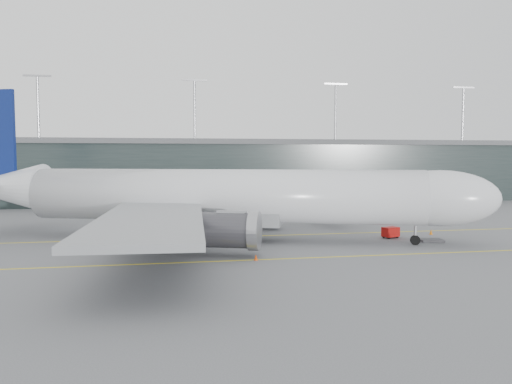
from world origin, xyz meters
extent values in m
plane|color=#5C5C61|center=(0.00, 0.00, 0.00)|extent=(320.00, 320.00, 0.00)
cube|color=yellow|center=(0.00, -4.00, 0.01)|extent=(160.00, 0.25, 0.02)
cube|color=yellow|center=(0.00, -20.00, 0.01)|extent=(160.00, 0.25, 0.02)
cube|color=yellow|center=(5.00, 20.00, 0.01)|extent=(0.25, 60.00, 0.02)
cube|color=#1D2726|center=(0.00, 58.00, 7.00)|extent=(240.00, 35.00, 14.00)
cube|color=#525457|center=(0.00, 58.00, 14.60)|extent=(240.00, 36.00, 1.20)
cylinder|color=#9E9EA3|center=(-30.00, 48.00, 22.00)|extent=(0.60, 0.60, 14.00)
cylinder|color=#9E9EA3|center=(5.00, 48.00, 22.00)|extent=(0.60, 0.60, 14.00)
cylinder|color=#9E9EA3|center=(40.00, 48.00, 22.00)|extent=(0.60, 0.60, 14.00)
cylinder|color=#9E9EA3|center=(75.00, 48.00, 22.00)|extent=(0.60, 0.60, 14.00)
cylinder|color=silver|center=(5.42, -6.50, 5.94)|extent=(50.92, 23.62, 6.94)
ellipsoid|color=silver|center=(31.31, -15.59, 5.94)|extent=(16.06, 11.38, 6.94)
cone|color=silver|center=(-24.70, 4.08, 6.72)|extent=(13.83, 10.37, 6.67)
cube|color=gray|center=(4.36, -6.13, 3.25)|extent=(18.76, 11.22, 2.24)
cube|color=black|center=(35.33, -17.00, 7.06)|extent=(3.44, 3.99, 0.90)
cube|color=gray|center=(-3.50, -21.77, 4.82)|extent=(11.96, 33.02, 0.62)
cylinder|color=#3B3A40|center=(4.01, -17.28, 2.91)|extent=(8.70, 6.30, 3.92)
cube|color=gray|center=(8.00, 11.00, 4.82)|extent=(27.01, 32.33, 0.62)
cylinder|color=#3B3A40|center=(11.06, 2.80, 2.91)|extent=(8.70, 6.30, 3.92)
cube|color=silver|center=(-23.72, 10.26, 7.28)|extent=(10.77, 11.80, 0.39)
cylinder|color=black|center=(28.67, -14.66, 0.62)|extent=(1.31, 0.83, 1.23)
cylinder|color=#9E9EA3|center=(28.67, -14.66, 1.46)|extent=(0.34, 0.34, 2.91)
cylinder|color=black|center=(-0.59, -10.09, 0.73)|extent=(1.56, 1.01, 1.46)
cylinder|color=black|center=(2.97, 0.06, 0.73)|extent=(1.56, 1.01, 1.46)
cube|color=#29292E|center=(23.25, 1.46, 4.60)|extent=(3.36, 3.68, 2.58)
cube|color=#29292E|center=(24.27, 9.03, 4.60)|extent=(3.87, 12.17, 2.30)
cube|color=#29292E|center=(25.86, 20.90, 4.60)|extent=(4.10, 12.20, 2.39)
cube|color=#29292E|center=(27.45, 32.76, 4.60)|extent=(4.33, 12.23, 2.49)
cylinder|color=#9E9EA3|center=(24.35, 9.67, 1.75)|extent=(0.46, 0.46, 3.50)
cube|color=#3B3A40|center=(24.35, 9.67, 0.32)|extent=(2.01, 1.61, 0.64)
cylinder|color=#29292E|center=(23.25, 40.50, 4.60)|extent=(3.68, 3.68, 2.76)
cylinder|color=#29292E|center=(23.25, 40.50, 1.66)|extent=(1.66, 1.66, 3.32)
cube|color=#B20F0C|center=(28.08, -8.96, 0.84)|extent=(2.50, 2.02, 1.28)
cylinder|color=black|center=(27.50, -9.68, 0.20)|extent=(0.42, 0.27, 0.39)
cylinder|color=black|center=(28.99, -9.16, 0.20)|extent=(0.42, 0.27, 0.39)
cylinder|color=black|center=(27.18, -8.75, 0.20)|extent=(0.42, 0.27, 0.39)
cylinder|color=black|center=(28.66, -8.23, 0.20)|extent=(0.42, 0.27, 0.39)
cube|color=#323135|center=(32.03, -12.64, 0.17)|extent=(3.22, 2.76, 0.29)
cube|color=#3B3A40|center=(-4.79, 10.31, 0.14)|extent=(1.99, 1.64, 0.19)
cube|color=#A1A7AC|center=(-4.79, 10.31, 0.99)|extent=(1.60, 1.52, 1.42)
cube|color=navy|center=(-4.79, 10.31, 1.73)|extent=(1.65, 1.57, 0.08)
cube|color=#3B3A40|center=(-1.28, 10.65, 0.16)|extent=(2.44, 2.11, 0.21)
cube|color=#ACB3B9|center=(-1.28, 10.65, 1.12)|extent=(2.00, 1.92, 1.61)
cube|color=navy|center=(-1.28, 10.65, 1.96)|extent=(2.07, 1.98, 0.09)
cube|color=#3B3A40|center=(0.96, 11.69, 0.15)|extent=(2.56, 2.36, 0.21)
cube|color=#B1B7BE|center=(0.96, 11.69, 1.08)|extent=(2.14, 2.09, 1.55)
cube|color=navy|center=(0.96, 11.69, 1.89)|extent=(2.21, 2.16, 0.08)
cone|color=orange|center=(35.06, -7.26, 0.38)|extent=(0.47, 0.47, 0.75)
cone|color=#CB3F0B|center=(7.35, -20.22, 0.33)|extent=(0.41, 0.41, 0.66)
cone|color=#E5500C|center=(10.45, 9.22, 0.33)|extent=(0.42, 0.42, 0.66)
cone|color=#D4570B|center=(-7.36, -11.73, 0.39)|extent=(0.48, 0.48, 0.77)
camera|label=1|loc=(-2.08, -71.95, 11.00)|focal=35.00mm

